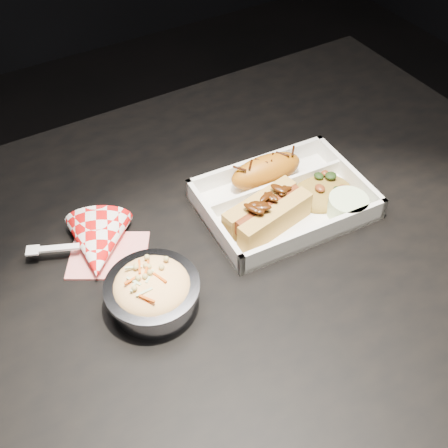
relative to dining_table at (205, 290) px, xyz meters
The scene contains 8 objects.
dining_table is the anchor object (origin of this frame).
food_tray 0.18m from the dining_table, ahead, with size 0.26×0.20×0.04m.
fried_pastry 0.21m from the dining_table, 25.48° to the left, with size 0.12×0.05×0.05m, color #AF6211.
hotdog 0.16m from the dining_table, ahead, with size 0.14×0.08×0.06m.
fried_rice_mound 0.24m from the dining_table, ahead, with size 0.10×0.08×0.03m, color olive.
cupcake_liner 0.25m from the dining_table, 12.04° to the right, with size 0.06×0.06×0.03m, color beige.
foil_coleslaw_cup 0.17m from the dining_table, 154.49° to the right, with size 0.12×0.12×0.07m.
napkin_fork 0.18m from the dining_table, 150.96° to the left, with size 0.17×0.15×0.10m.
Camera 1 is at (-0.25, -0.48, 1.36)m, focal length 45.00 mm.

